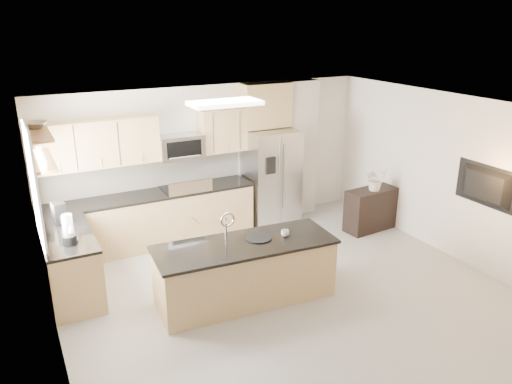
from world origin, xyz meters
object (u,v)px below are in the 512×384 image
island (245,271)px  bowl (34,124)px  cup (285,233)px  kettle (71,231)px  platter (259,238)px  television (483,187)px  microwave (181,147)px  flower_vase (376,173)px  coffee_maker (59,214)px  range (186,213)px  refrigerator (271,177)px  credenza (371,209)px  blender (69,232)px

island → bowl: bowl is taller
cup → kettle: kettle is taller
platter → television: bearing=-14.8°
microwave → television: microwave is taller
cup → flower_vase: flower_vase is taller
platter → coffee_maker: size_ratio=1.13×
range → island: bearing=-89.6°
refrigerator → credenza: 1.91m
microwave → blender: bearing=-143.2°
island → blender: (-2.09, 0.87, 0.67)m
range → bowl: bearing=-161.6°
coffee_maker → flower_vase: bearing=-6.5°
microwave → cup: (0.61, -2.47, -0.74)m
island → platter: bearing=14.9°
cup → bowl: bearing=150.7°
credenza → blender: 5.25m
refrigerator → platter: bearing=-122.6°
flower_vase → microwave: bearing=156.5°
kettle → bowl: size_ratio=0.61×
island → cup: (0.59, -0.05, 0.47)m
range → platter: size_ratio=3.18×
refrigerator → cup: 2.53m
range → platter: (0.25, -2.26, 0.38)m
range → cup: size_ratio=9.99×
refrigerator → island: bearing=-126.1°
credenza → range: bearing=154.4°
coffee_maker → bowl: bearing=-144.7°
television → range: bearing=48.4°
kettle → coffee_maker: (-0.07, 0.64, 0.04)m
refrigerator → flower_vase: 1.90m
microwave → television: 4.79m
island → bowl: size_ratio=6.03×
range → blender: blender is taller
microwave → coffee_maker: size_ratio=2.40×
blender → television: bearing=-16.9°
credenza → blender: size_ratio=2.35×
coffee_maker → kettle: bearing=-83.7°
microwave → blender: 2.64m
microwave → blender: size_ratio=1.85×
platter → television: 3.41m
microwave → blender: (-2.07, -1.55, -0.53)m
island → cup: island is taller
platter → bowl: size_ratio=0.86×
range → cup: bearing=-75.5°
range → kettle: kettle is taller
credenza → flower_vase: size_ratio=1.52×
refrigerator → television: bearing=-59.0°
credenza → cup: cup is taller
cup → television: 3.04m
blender → cup: bearing=-19.0°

